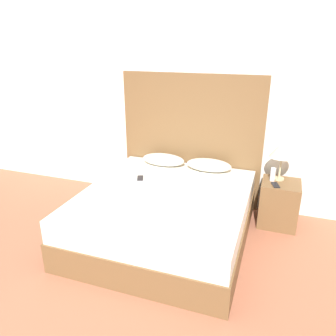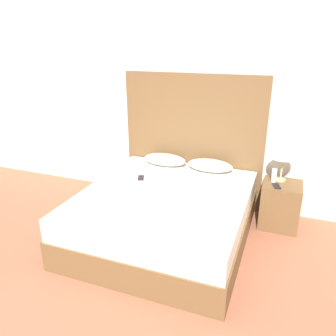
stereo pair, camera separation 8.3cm
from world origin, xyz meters
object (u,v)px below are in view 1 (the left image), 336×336
object	(u,v)px
nightstand	(279,203)
bed	(165,215)
table_lamp	(283,150)
phone_on_nightstand	(275,185)
phone_on_bed	(140,178)

from	to	relation	value
nightstand	bed	bearing A→B (deg)	-148.77
table_lamp	phone_on_nightstand	bearing A→B (deg)	-98.41
bed	phone_on_bed	distance (m)	0.57
bed	phone_on_bed	size ratio (longest dim) A/B	11.94
phone_on_bed	table_lamp	distance (m)	1.71
phone_on_bed	phone_on_nightstand	distance (m)	1.59
bed	phone_on_bed	xyz separation A→B (m)	(-0.41, 0.27, 0.29)
phone_on_bed	table_lamp	bearing A→B (deg)	19.20
phone_on_bed	nightstand	size ratio (longest dim) A/B	0.30
nightstand	table_lamp	distance (m)	0.66
nightstand	table_lamp	size ratio (longest dim) A/B	1.16
bed	table_lamp	xyz separation A→B (m)	(1.16, 0.82, 0.65)
nightstand	table_lamp	world-z (taller)	table_lamp
bed	phone_on_bed	bearing A→B (deg)	147.29
phone_on_bed	phone_on_nightstand	size ratio (longest dim) A/B	1.01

